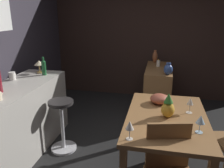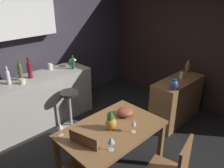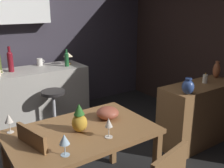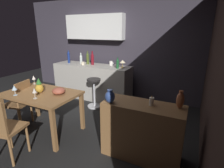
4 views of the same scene
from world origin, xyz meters
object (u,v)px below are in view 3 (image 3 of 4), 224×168
(dining_table, at_px, (82,140))
(pillar_candle_tall, at_px, (205,79))
(bar_stool, at_px, (54,113))
(pineapple_centerpiece, at_px, (79,120))
(vase_copper, at_px, (217,70))
(sideboard_cabinet, at_px, (198,114))
(wine_bottle_ruby, at_px, (10,60))
(vase_ceramic_blue, at_px, (188,87))
(cup_white, at_px, (40,62))
(wine_glass_right, at_px, (9,119))
(fruit_bowl, at_px, (108,113))
(wine_bottle_green, at_px, (67,58))
(wine_glass_left, at_px, (64,140))
(wine_glass_center, at_px, (109,123))
(counter_lamp, at_px, (68,55))

(dining_table, bearing_deg, pillar_candle_tall, 3.96)
(bar_stool, xyz_separation_m, pineapple_centerpiece, (-0.28, -1.30, 0.48))
(pineapple_centerpiece, bearing_deg, vase_copper, 5.26)
(sideboard_cabinet, xyz_separation_m, wine_bottle_ruby, (-1.89, 1.74, 0.65))
(sideboard_cabinet, relative_size, vase_ceramic_blue, 5.80)
(bar_stool, height_order, vase_copper, vase_copper)
(sideboard_cabinet, bearing_deg, cup_white, 127.03)
(wine_glass_right, distance_m, pineapple_centerpiece, 0.60)
(fruit_bowl, relative_size, vase_ceramic_blue, 1.14)
(cup_white, bearing_deg, wine_glass_right, -117.51)
(fruit_bowl, distance_m, wine_bottle_green, 1.68)
(pillar_candle_tall, distance_m, vase_ceramic_blue, 0.56)
(wine_glass_left, xyz_separation_m, vase_copper, (2.51, 0.48, 0.07))
(wine_glass_center, relative_size, pillar_candle_tall, 1.25)
(vase_copper, distance_m, vase_ceramic_blue, 0.91)
(dining_table, height_order, vase_copper, vase_copper)
(sideboard_cabinet, height_order, pineapple_centerpiece, pineapple_centerpiece)
(wine_glass_right, relative_size, cup_white, 1.42)
(counter_lamp, bearing_deg, sideboard_cabinet, -58.96)
(pineapple_centerpiece, bearing_deg, wine_bottle_ruby, 92.80)
(wine_bottle_green, xyz_separation_m, vase_copper, (1.55, -1.51, -0.09))
(cup_white, bearing_deg, wine_glass_center, -95.78)
(cup_white, bearing_deg, vase_copper, -43.93)
(counter_lamp, height_order, vase_ceramic_blue, counter_lamp)
(wine_bottle_ruby, bearing_deg, wine_glass_center, -83.46)
(sideboard_cabinet, height_order, wine_glass_right, wine_glass_right)
(pillar_candle_tall, xyz_separation_m, vase_copper, (0.34, 0.07, 0.06))
(cup_white, bearing_deg, sideboard_cabinet, -52.97)
(counter_lamp, xyz_separation_m, pillar_candle_tall, (1.13, -1.70, -0.17))
(wine_glass_center, height_order, vase_ceramic_blue, vase_ceramic_blue)
(bar_stool, xyz_separation_m, wine_glass_right, (-0.78, -0.98, 0.50))
(pillar_candle_tall, relative_size, vase_copper, 0.58)
(fruit_bowl, height_order, vase_ceramic_blue, vase_ceramic_blue)
(dining_table, distance_m, fruit_bowl, 0.37)
(wine_glass_left, bearing_deg, wine_bottle_ruby, 85.32)
(sideboard_cabinet, distance_m, wine_glass_center, 1.75)
(counter_lamp, distance_m, vase_ceramic_blue, 1.96)
(fruit_bowl, distance_m, counter_lamp, 1.81)
(wine_bottle_green, bearing_deg, vase_copper, -44.20)
(vase_copper, height_order, vase_ceramic_blue, vase_copper)
(pineapple_centerpiece, height_order, vase_ceramic_blue, vase_ceramic_blue)
(wine_glass_right, relative_size, vase_copper, 0.72)
(sideboard_cabinet, xyz_separation_m, cup_white, (-1.43, 1.89, 0.54))
(bar_stool, xyz_separation_m, fruit_bowl, (0.07, -1.22, 0.43))
(fruit_bowl, relative_size, wine_bottle_green, 0.84)
(vase_copper, bearing_deg, wine_glass_left, -169.18)
(dining_table, relative_size, fruit_bowl, 5.85)
(sideboard_cabinet, distance_m, wine_bottle_ruby, 2.65)
(wine_glass_left, distance_m, wine_glass_right, 0.64)
(bar_stool, height_order, wine_glass_right, wine_glass_right)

